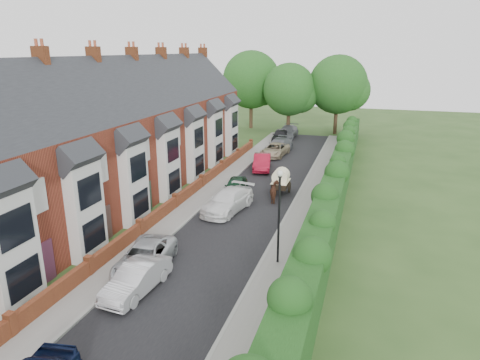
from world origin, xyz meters
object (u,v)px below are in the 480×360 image
Objects in this scene: car_silver_a at (137,279)px; car_grey at (279,145)px; lamppost at (279,206)px; horse_cart at (281,179)px; car_red at (262,162)px; car_silver_b at (145,258)px; car_black at (280,135)px; car_white at (228,201)px; horse at (275,192)px; car_green at (236,186)px; car_beige at (275,150)px.

car_silver_a is 0.81× the size of car_grey.
lamppost reaches higher than horse_cart.
car_red is at bearing 93.78° from car_silver_a.
lamppost is 7.39m from car_silver_b.
car_red is 0.86× the size of car_grey.
car_red is 1.00× the size of car_black.
horse_cart reaches higher than car_silver_b.
car_white is 3.96m from horse.
car_silver_b is 9.31m from car_white.
horse reaches higher than car_silver_a.
car_green is (-5.57, 10.15, -2.64)m from lamppost.
car_silver_b is at bearing -106.65° from horse_cart.
car_green is 20.86m from car_black.
car_beige is at bearing -92.66° from horse.
car_red is 5.60m from car_beige.
car_beige is at bearing 104.63° from horse_cart.
car_beige is (1.02, 26.00, -0.01)m from car_silver_b.
car_silver_a is at bearing 60.68° from horse.
lamppost is 11.88m from car_green.
car_silver_a is at bearing -79.57° from car_silver_b.
car_red is at bearing -85.19° from car_beige.
car_black is at bearing 82.67° from car_red.
car_silver_b is 33.60m from car_black.
car_black reaches higher than car_white.
car_green is 0.76× the size of car_grey.
car_green is 2.19× the size of horse.
horse_cart is at bearing -70.91° from car_grey.
car_grey is at bearing -94.29° from horse.
lamppost is 1.24× the size of car_silver_a.
car_white reaches higher than car_silver_b.
car_black is 1.54× the size of horse_cart.
car_beige is 2.73× the size of horse.
car_grey is 1.16× the size of car_black.
horse reaches higher than car_red.
car_beige is (0.18, 13.25, 0.01)m from car_green.
car_grey is (0.02, 7.60, 0.01)m from car_red.
car_beige is at bearing -86.27° from car_black.
horse_cart is (3.14, -6.47, 0.46)m from car_red.
horse_cart is (3.12, -14.07, 0.44)m from car_grey.
horse_cart is (4.17, -19.67, 0.43)m from car_black.
car_black is 20.11m from horse_cart.
car_white is at bearing 73.02° from car_silver_b.
car_white reaches higher than car_red.
car_red is 2.50× the size of horse.
car_silver_a is 11.22m from car_white.
lamppost is at bearing -82.22° from car_black.
car_silver_b is (-6.40, -2.60, -2.62)m from lamppost.
car_grey is at bearing 78.09° from car_red.
car_green is 0.88× the size of car_red.
car_red is 1.54× the size of horse_cart.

